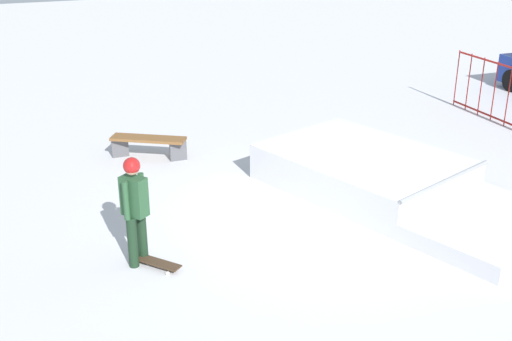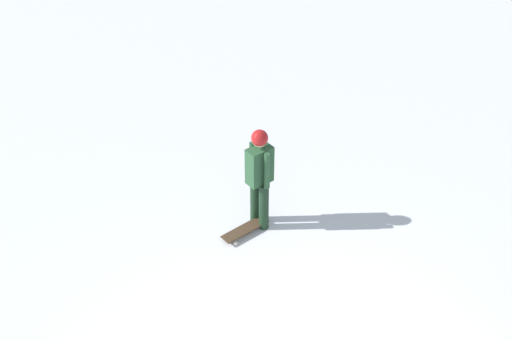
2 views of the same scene
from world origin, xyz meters
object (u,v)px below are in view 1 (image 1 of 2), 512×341
(skateboard, at_px, (157,262))
(park_bench, at_px, (148,143))
(skate_ramp, at_px, (382,179))
(skater, at_px, (135,203))

(skateboard, distance_m, park_bench, 4.60)
(skateboard, bearing_deg, skate_ramp, 62.81)
(skater, distance_m, park_bench, 4.48)
(skateboard, bearing_deg, skater, -174.09)
(skate_ramp, xyz_separation_m, skateboard, (1.07, -4.56, -0.24))
(skate_ramp, bearing_deg, park_bench, -153.75)
(skate_ramp, distance_m, park_bench, 5.03)
(skate_ramp, bearing_deg, skater, -100.55)
(park_bench, bearing_deg, skateboard, -11.12)
(skater, height_order, skateboard, skater)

